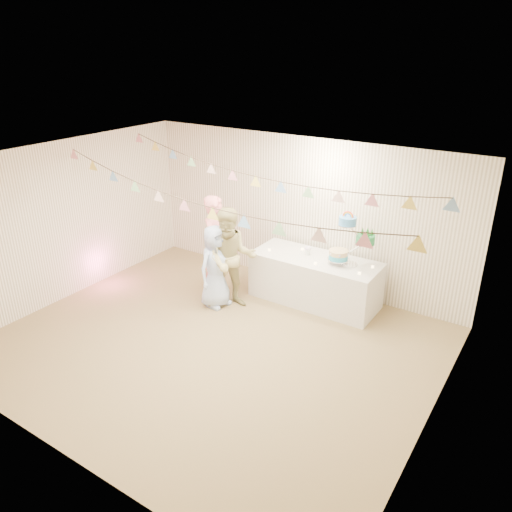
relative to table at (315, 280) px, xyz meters
The scene contains 24 objects.
floor 2.10m from the table, 106.84° to the right, with size 6.00×6.00×0.00m, color olive.
ceiling 3.02m from the table, 106.84° to the right, with size 6.00×6.00×0.00m, color white.
back_wall 1.21m from the table, 138.37° to the left, with size 6.00×6.00×0.00m, color white.
front_wall 4.60m from the table, 97.60° to the right, with size 6.00×6.00×0.00m, color white.
left_wall 4.20m from the table, 151.28° to the right, with size 5.00×5.00×0.00m, color white.
right_wall 3.24m from the table, 39.34° to the right, with size 5.00×5.00×0.00m, color white.
table is the anchor object (origin of this frame).
cake_stand 0.94m from the table, ahead, with size 0.73×0.43×0.82m, color silver, non-canonical shape.
cake_bottom 0.60m from the table, ahead, with size 0.31×0.31×0.15m, color #2BA5C9, non-canonical shape.
cake_middle 1.03m from the table, 10.86° to the left, with size 0.27×0.27×0.22m, color #1C8041, non-canonical shape.
cake_top_tier 1.10m from the table, ahead, with size 0.25×0.25×0.19m, color #438AD2, non-canonical shape.
platter 0.66m from the table, behind, with size 0.36×0.36×0.02m, color white.
posy 0.47m from the table, 164.30° to the left, with size 0.13×0.13×0.15m, color white, non-canonical shape.
person_adult_a 1.70m from the table, 156.03° to the right, with size 0.64×0.42×1.75m, color pink.
person_adult_b 1.45m from the table, 140.28° to the right, with size 0.81×0.63×1.68m, color tan.
person_child 1.64m from the table, 142.44° to the right, with size 0.68×0.44×1.38m, color #AEC5F6.
bunting_back 2.22m from the table, 124.41° to the right, with size 5.60×1.10×0.40m, color pink, non-canonical shape.
bunting_front 2.96m from the table, 105.36° to the right, with size 5.60×0.90×0.36m, color #72A5E5, non-canonical shape.
tealight_0 0.91m from the table, 169.38° to the right, with size 0.04×0.04×0.03m, color #FFD88C.
tealight_1 0.57m from the table, 152.78° to the left, with size 0.04×0.04×0.03m, color #FFD88C.
tealight_2 0.47m from the table, 65.56° to the right, with size 0.04×0.04×0.03m, color #FFD88C.
tealight_3 0.58m from the table, 32.15° to the left, with size 0.04×0.04×0.03m, color #FFD88C.
tealight_4 0.93m from the table, 12.38° to the right, with size 0.04×0.04×0.03m, color #FFD88C.
tealight_5 1.00m from the table, ahead, with size 0.04×0.04×0.03m, color #FFD88C.
Camera 1 is at (3.82, -4.74, 4.01)m, focal length 35.00 mm.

